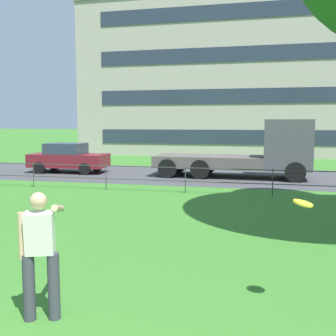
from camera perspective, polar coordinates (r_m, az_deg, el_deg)
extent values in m
cube|color=#424247|center=(20.18, 5.18, -1.06)|extent=(80.00, 7.11, 0.01)
cylinder|color=#333833|center=(17.37, -18.33, -0.92)|extent=(0.04, 0.04, 1.00)
cylinder|color=#333833|center=(15.96, -8.69, -1.29)|extent=(0.04, 0.04, 1.00)
cylinder|color=#333833|center=(15.08, 2.44, -1.67)|extent=(0.04, 0.04, 1.00)
cylinder|color=#333833|center=(14.82, 14.44, -2.01)|extent=(0.04, 0.04, 1.00)
cylinder|color=#333833|center=(15.09, 2.44, -1.86)|extent=(31.35, 0.03, 0.03)
cylinder|color=#333833|center=(15.02, 2.45, 0.03)|extent=(31.35, 0.03, 0.03)
cylinder|color=#383842|center=(5.90, -18.88, -15.53)|extent=(0.16, 0.16, 0.90)
cylinder|color=#383842|center=(5.84, -15.70, -15.65)|extent=(0.16, 0.16, 0.90)
cube|color=silver|center=(5.63, -17.55, -8.68)|extent=(0.43, 0.37, 0.58)
sphere|color=tan|center=(5.54, -17.70, -4.38)|extent=(0.22, 0.22, 0.22)
cylinder|color=tan|center=(5.83, -15.12, -5.47)|extent=(0.29, 0.62, 0.23)
cylinder|color=tan|center=(5.69, -19.79, -8.93)|extent=(0.09, 0.09, 0.62)
cylinder|color=yellow|center=(5.81, 18.38, -4.69)|extent=(0.34, 0.34, 0.08)
cube|color=maroon|center=(21.93, -13.71, 1.05)|extent=(4.05, 1.82, 0.68)
cube|color=#2D3847|center=(21.94, -14.11, 2.67)|extent=(1.95, 1.58, 0.56)
cylinder|color=black|center=(22.21, -9.91, 0.32)|extent=(0.61, 0.22, 0.60)
cylinder|color=black|center=(20.72, -11.53, -0.14)|extent=(0.61, 0.22, 0.60)
cylinder|color=black|center=(23.23, -15.61, 0.44)|extent=(0.61, 0.22, 0.60)
cylinder|color=black|center=(21.81, -17.54, 0.01)|extent=(0.61, 0.22, 0.60)
cube|color=#4C4C51|center=(19.59, 16.46, 3.17)|extent=(2.16, 2.36, 2.30)
cube|color=#283342|center=(19.62, 19.10, 4.09)|extent=(0.17, 1.84, 0.87)
cube|color=#56514C|center=(19.89, 5.81, 0.93)|extent=(5.26, 2.45, 0.56)
cylinder|color=black|center=(20.74, 17.15, 0.12)|extent=(0.91, 0.33, 0.90)
cylinder|color=black|center=(18.64, 17.40, -0.57)|extent=(0.91, 0.33, 0.90)
cylinder|color=black|center=(21.00, 5.56, 0.45)|extent=(0.91, 0.33, 0.90)
cylinder|color=black|center=(18.92, 4.52, -0.19)|extent=(0.91, 0.33, 0.90)
cylinder|color=black|center=(21.30, 1.41, 0.57)|extent=(0.91, 0.33, 0.90)
cylinder|color=black|center=(19.26, -0.05, -0.05)|extent=(0.91, 0.33, 0.90)
cube|color=#ADA393|center=(38.75, 11.93, 11.37)|extent=(27.60, 15.69, 12.11)
cube|color=gray|center=(39.80, 12.15, 20.37)|extent=(27.84, 15.93, 0.40)
cube|color=#283342|center=(30.75, 11.37, 4.23)|extent=(23.18, 0.06, 1.10)
cube|color=#283342|center=(30.79, 11.50, 9.87)|extent=(23.18, 0.06, 1.10)
cube|color=#283342|center=(31.12, 11.63, 15.44)|extent=(23.18, 0.06, 1.10)
cube|color=#283342|center=(31.75, 11.76, 20.84)|extent=(23.18, 0.06, 1.10)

